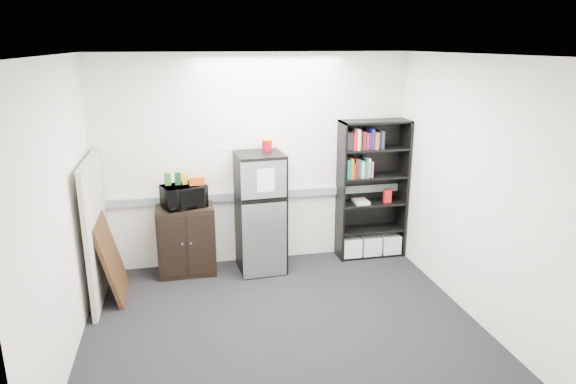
% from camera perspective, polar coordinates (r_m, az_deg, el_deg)
% --- Properties ---
extents(floor, '(4.00, 4.00, 0.00)m').
position_cam_1_polar(floor, '(5.47, -0.56, -14.58)').
color(floor, black).
rests_on(floor, ground).
extents(wall_back, '(4.00, 0.02, 2.70)m').
position_cam_1_polar(wall_back, '(6.58, -3.66, 3.47)').
color(wall_back, white).
rests_on(wall_back, floor).
extents(wall_right, '(0.02, 3.50, 2.70)m').
position_cam_1_polar(wall_right, '(5.65, 19.70, 0.38)').
color(wall_right, white).
rests_on(wall_right, floor).
extents(wall_left, '(0.02, 3.50, 2.70)m').
position_cam_1_polar(wall_left, '(4.94, -23.98, -2.30)').
color(wall_left, white).
rests_on(wall_left, floor).
extents(ceiling, '(4.00, 3.50, 0.02)m').
position_cam_1_polar(ceiling, '(4.70, -0.65, 14.99)').
color(ceiling, white).
rests_on(ceiling, wall_back).
extents(electrical_raceway, '(3.92, 0.05, 0.10)m').
position_cam_1_polar(electrical_raceway, '(6.67, -3.55, -0.36)').
color(electrical_raceway, gray).
rests_on(electrical_raceway, wall_back).
extents(wall_note, '(0.14, 0.00, 0.10)m').
position_cam_1_polar(wall_note, '(6.50, -6.74, 5.02)').
color(wall_note, white).
rests_on(wall_note, wall_back).
extents(bookshelf, '(0.90, 0.34, 1.85)m').
position_cam_1_polar(bookshelf, '(6.91, 9.29, 0.15)').
color(bookshelf, black).
rests_on(bookshelf, floor).
extents(cubicle_partition, '(0.06, 1.30, 1.62)m').
position_cam_1_polar(cubicle_partition, '(6.10, -20.55, -3.88)').
color(cubicle_partition, '#A7A294').
rests_on(cubicle_partition, floor).
extents(cabinet, '(0.70, 0.47, 0.88)m').
position_cam_1_polar(cabinet, '(6.55, -11.23, -5.25)').
color(cabinet, black).
rests_on(cabinet, floor).
extents(microwave, '(0.59, 0.49, 0.28)m').
position_cam_1_polar(microwave, '(6.34, -11.51, -0.44)').
color(microwave, black).
rests_on(microwave, cabinet).
extents(snack_box_a, '(0.08, 0.06, 0.15)m').
position_cam_1_polar(snack_box_a, '(6.32, -13.24, 1.41)').
color(snack_box_a, '#235B1A').
rests_on(snack_box_a, microwave).
extents(snack_box_b, '(0.07, 0.05, 0.15)m').
position_cam_1_polar(snack_box_b, '(6.32, -12.14, 1.47)').
color(snack_box_b, '#0D391C').
rests_on(snack_box_b, microwave).
extents(snack_box_c, '(0.08, 0.06, 0.14)m').
position_cam_1_polar(snack_box_c, '(6.32, -11.39, 1.47)').
color(snack_box_c, orange).
rests_on(snack_box_c, microwave).
extents(snack_bag, '(0.18, 0.10, 0.10)m').
position_cam_1_polar(snack_bag, '(6.28, -10.09, 1.26)').
color(snack_bag, '#BB4512').
rests_on(snack_bag, microwave).
extents(refrigerator, '(0.60, 0.63, 1.52)m').
position_cam_1_polar(refrigerator, '(6.43, -3.06, -2.32)').
color(refrigerator, black).
rests_on(refrigerator, floor).
extents(coffee_can, '(0.13, 0.13, 0.18)m').
position_cam_1_polar(coffee_can, '(6.36, -2.36, 5.37)').
color(coffee_can, '#9A0714').
rests_on(coffee_can, refrigerator).
extents(framed_poster, '(0.27, 0.74, 0.94)m').
position_cam_1_polar(framed_poster, '(6.16, -19.07, -6.88)').
color(framed_poster, black).
rests_on(framed_poster, floor).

